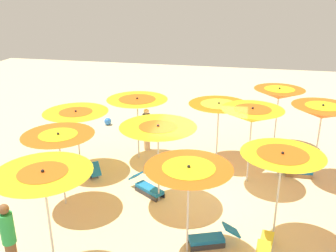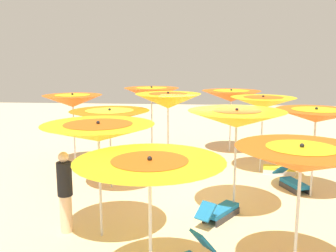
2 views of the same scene
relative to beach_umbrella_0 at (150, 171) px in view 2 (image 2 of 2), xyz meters
name	(u,v)px [view 2 (image 2 of 2)]	position (x,y,z in m)	size (l,w,h in m)	color
ground	(204,194)	(-0.84, -4.30, -1.93)	(38.31, 38.31, 0.04)	beige
beach_umbrella_0	(150,171)	(0.00, 0.00, 0.00)	(2.16, 2.16, 2.13)	silver
beach_umbrella_1	(301,159)	(-2.21, -0.53, 0.08)	(1.99, 1.99, 2.24)	silver
beach_umbrella_3	(98,132)	(1.22, -1.76, 0.19)	(2.14, 2.14, 2.32)	silver
beach_umbrella_4	(237,119)	(-1.50, -3.16, 0.26)	(2.15, 2.15, 2.42)	silver
beach_umbrella_5	(316,116)	(-3.55, -4.34, 0.18)	(1.97, 1.97, 2.30)	silver
beach_umbrella_6	(110,116)	(1.69, -4.57, 0.07)	(2.12, 2.12, 2.19)	silver
beach_umbrella_7	(168,101)	(0.23, -5.69, 0.36)	(1.91, 1.91, 2.54)	silver
beach_umbrella_8	(263,102)	(-2.59, -6.38, 0.26)	(1.95, 1.95, 2.39)	silver
beach_umbrella_9	(73,101)	(3.43, -6.70, 0.22)	(1.90, 1.90, 2.38)	silver
beach_umbrella_10	(152,93)	(0.99, -7.84, 0.37)	(1.91, 1.91, 2.54)	silver
beach_umbrella_11	(231,96)	(-1.84, -8.88, 0.21)	(2.17, 2.17, 2.38)	silver
lounger_1	(219,211)	(-1.15, -2.72, -1.72)	(1.03, 1.30, 0.53)	#333338
lounger_2	(292,182)	(-3.20, -4.87, -1.71)	(0.79, 1.30, 0.54)	#333338
lounger_3	(151,155)	(0.95, -7.27, -1.70)	(0.33, 1.21, 0.69)	olive
lounger_5	(282,168)	(-3.22, -6.17, -1.71)	(1.25, 0.52, 0.65)	silver
beachgoer_2	(65,191)	(1.97, -1.87, -1.04)	(0.30, 0.30, 1.67)	beige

